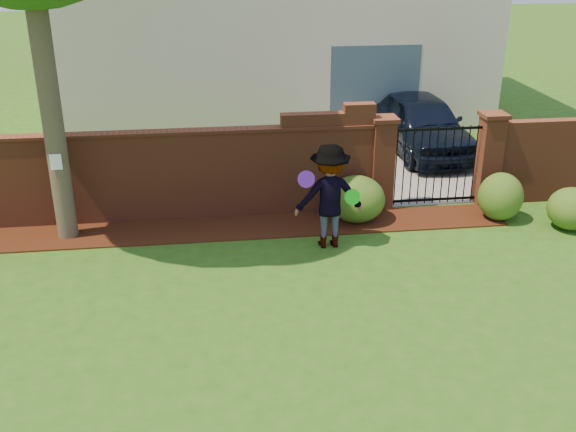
{
  "coord_description": "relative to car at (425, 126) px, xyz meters",
  "views": [
    {
      "loc": [
        -1.06,
        -8.26,
        5.26
      ],
      "look_at": [
        0.2,
        1.4,
        1.05
      ],
      "focal_mm": 42.19,
      "sensor_mm": 36.0,
      "label": 1
    }
  ],
  "objects": [
    {
      "name": "frisbee_purple",
      "position": [
        -3.73,
        -4.93,
        0.6
      ],
      "size": [
        0.3,
        0.09,
        0.29
      ],
      "primitive_type": "cylinder",
      "rotation": [
        1.36,
        0.0,
        0.01
      ],
      "color": "purple",
      "rests_on": "man"
    },
    {
      "name": "frisbee_green",
      "position": [
        -2.93,
        -4.99,
        0.26
      ],
      "size": [
        0.28,
        0.09,
        0.28
      ],
      "primitive_type": "cylinder",
      "rotation": [
        1.43,
        0.0,
        -0.09
      ],
      "color": "#1CD521",
      "rests_on": "man"
    },
    {
      "name": "man",
      "position": [
        -3.3,
        -4.83,
        0.21
      ],
      "size": [
        1.22,
        0.72,
        1.86
      ],
      "primitive_type": "imported",
      "rotation": [
        0.0,
        0.0,
        3.16
      ],
      "color": "gray",
      "rests_on": "ground"
    },
    {
      "name": "house",
      "position": [
        -3.35,
        4.77,
        2.44
      ],
      "size": [
        12.4,
        6.4,
        6.3
      ],
      "color": "beige",
      "rests_on": "ground"
    },
    {
      "name": "shrub_middle",
      "position": [
        0.18,
        -4.09,
        -0.25
      ],
      "size": [
        0.85,
        0.85,
        0.94
      ],
      "primitive_type": "ellipsoid",
      "color": "#2A5319",
      "rests_on": "ground"
    },
    {
      "name": "iron_gate",
      "position": [
        -0.85,
        -3.23,
        0.14
      ],
      "size": [
        1.78,
        0.03,
        1.6
      ],
      "color": "black",
      "rests_on": "ground"
    },
    {
      "name": "ground",
      "position": [
        -4.35,
        -7.23,
        -0.72
      ],
      "size": [
        80.0,
        80.0,
        0.01
      ],
      "primitive_type": "cube",
      "color": "#2A5314",
      "rests_on": "ground"
    },
    {
      "name": "pillar_left",
      "position": [
        -1.95,
        -3.23,
        0.24
      ],
      "size": [
        0.5,
        0.5,
        1.88
      ],
      "color": "brown",
      "rests_on": "ground"
    },
    {
      "name": "pillar_right",
      "position": [
        0.25,
        -3.23,
        0.24
      ],
      "size": [
        0.5,
        0.5,
        1.88
      ],
      "color": "brown",
      "rests_on": "ground"
    },
    {
      "name": "driveway",
      "position": [
        -0.85,
        0.77,
        -0.71
      ],
      "size": [
        3.2,
        8.0,
        0.01
      ],
      "primitive_type": "cube",
      "color": "gray",
      "rests_on": "ground"
    },
    {
      "name": "brick_wall",
      "position": [
        -6.36,
        -3.23,
        0.21
      ],
      "size": [
        8.7,
        0.31,
        2.16
      ],
      "color": "brown",
      "rests_on": "ground"
    },
    {
      "name": "paper_notice",
      "position": [
        -7.95,
        -4.02,
        0.78
      ],
      "size": [
        0.2,
        0.01,
        0.28
      ],
      "primitive_type": "cube",
      "color": "white",
      "rests_on": "tree"
    },
    {
      "name": "shrub_left",
      "position": [
        -2.56,
        -3.79,
        -0.27
      ],
      "size": [
        1.09,
        1.09,
        0.89
      ],
      "primitive_type": "ellipsoid",
      "color": "#2A5319",
      "rests_on": "ground"
    },
    {
      "name": "car",
      "position": [
        0.0,
        0.0,
        0.0
      ],
      "size": [
        1.92,
        4.3,
        1.44
      ],
      "primitive_type": "imported",
      "rotation": [
        0.0,
        0.0,
        0.05
      ],
      "color": "black",
      "rests_on": "ground"
    },
    {
      "name": "shrub_right",
      "position": [
        1.33,
        -4.67,
        -0.32
      ],
      "size": [
        0.89,
        0.89,
        0.79
      ],
      "primitive_type": "ellipsoid",
      "color": "#2A5319",
      "rests_on": "ground"
    },
    {
      "name": "mulch_bed",
      "position": [
        -5.3,
        -3.89,
        -0.7
      ],
      "size": [
        11.1,
        1.08,
        0.03
      ],
      "primitive_type": "cube",
      "color": "black",
      "rests_on": "ground"
    }
  ]
}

